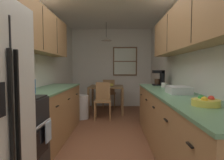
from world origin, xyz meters
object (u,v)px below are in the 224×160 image
at_px(dining_table, 106,90).
at_px(storage_canister, 32,86).
at_px(dining_chair_far, 109,92).
at_px(dining_chair_near, 103,99).
at_px(dish_rack, 178,90).
at_px(mug_by_coffeemaker, 164,85).
at_px(stove_range, 11,139).
at_px(trash_bin, 82,107).
at_px(table_serving_bowl, 110,85).
at_px(coffee_maker, 160,77).
at_px(fruit_bowl, 206,102).

relative_size(dining_table, storage_canister, 4.46).
bearing_deg(dining_chair_far, dining_table, -94.64).
xyz_separation_m(dining_chair_near, dish_rack, (1.20, -2.02, 0.45)).
relative_size(dining_table, mug_by_coffeemaker, 7.60).
relative_size(stove_range, trash_bin, 1.88).
height_order(stove_range, dining_chair_near, stove_range).
xyz_separation_m(dining_table, dish_rack, (1.15, -2.67, 0.31)).
distance_m(stove_range, table_serving_bowl, 3.49).
distance_m(coffee_maker, mug_by_coffeemaker, 0.45).
bearing_deg(dish_rack, trash_bin, 130.99).
height_order(dining_chair_near, dish_rack, dish_rack).
relative_size(dining_table, dining_chair_far, 1.06).
relative_size(dining_chair_near, dish_rack, 2.65).
height_order(storage_canister, fruit_bowl, storage_canister).
xyz_separation_m(dining_chair_far, mug_by_coffeemaker, (1.11, -2.47, 0.44)).
height_order(dining_table, mug_by_coffeemaker, mug_by_coffeemaker).
bearing_deg(coffee_maker, table_serving_bowl, 126.27).
bearing_deg(dining_chair_near, dining_table, 85.54).
relative_size(dining_chair_far, fruit_bowl, 3.62).
relative_size(dining_chair_near, coffee_maker, 2.88).
height_order(coffee_maker, dish_rack, coffee_maker).
bearing_deg(dining_chair_far, storage_canister, -105.36).
xyz_separation_m(coffee_maker, fruit_bowl, (-0.07, -2.13, -0.13)).
bearing_deg(dining_table, fruit_bowl, -72.40).
bearing_deg(stove_range, storage_canister, 90.60).
height_order(dining_chair_near, table_serving_bowl, dining_chair_near).
relative_size(dining_chair_far, table_serving_bowl, 5.27).
bearing_deg(storage_canister, fruit_bowl, -21.65).
bearing_deg(coffee_maker, storage_canister, -147.00).
xyz_separation_m(trash_bin, mug_by_coffeemaker, (1.74, -1.12, 0.65)).
height_order(stove_range, coffee_maker, coffee_maker).
xyz_separation_m(dining_table, table_serving_bowl, (0.12, 0.08, 0.14)).
bearing_deg(storage_canister, dish_rack, 1.44).
height_order(dining_table, dining_chair_near, dining_chair_near).
height_order(dining_chair_far, fruit_bowl, fruit_bowl).
xyz_separation_m(dining_chair_near, trash_bin, (-0.52, -0.04, -0.21)).
distance_m(dining_chair_near, dining_chair_far, 1.32).
bearing_deg(mug_by_coffeemaker, dining_table, 122.76).
bearing_deg(trash_bin, dining_table, 50.30).
xyz_separation_m(storage_canister, dish_rack, (2.02, 0.05, -0.06)).
distance_m(dining_chair_far, dish_rack, 3.53).
bearing_deg(dish_rack, fruit_bowl, -92.14).
height_order(dining_chair_far, table_serving_bowl, dining_chair_far).
relative_size(fruit_bowl, table_serving_bowl, 1.46).
relative_size(dining_chair_far, storage_canister, 4.22).
height_order(trash_bin, coffee_maker, coffee_maker).
bearing_deg(fruit_bowl, storage_canister, 158.35).
bearing_deg(dish_rack, dining_chair_near, 120.67).
bearing_deg(trash_bin, mug_by_coffeemaker, -32.73).
relative_size(trash_bin, dish_rack, 1.72).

